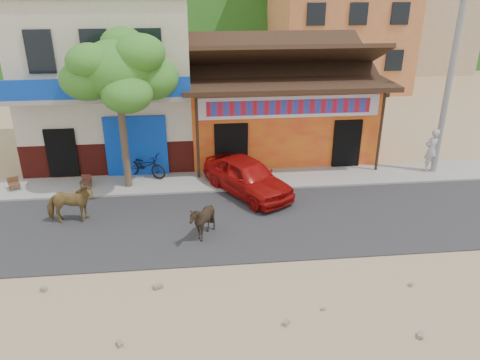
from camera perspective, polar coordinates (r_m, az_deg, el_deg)
The scene contains 16 objects.
ground at distance 14.05m, azimuth 3.13°, elevation -10.10°, with size 120.00×120.00×0.00m, color #9E825B.
road at distance 16.15m, azimuth 1.76°, elevation -5.13°, with size 60.00×5.00×0.04m, color #28282B.
sidewalk at distance 19.25m, azimuth 0.38°, elevation -0.02°, with size 60.00×2.00×0.12m, color gray.
dance_club at distance 22.68m, azimuth 4.33°, elevation 8.30°, with size 8.00×6.00×3.60m, color orange.
cafe_building at distance 22.22m, azimuth -15.36°, elevation 11.72°, with size 7.00×6.00×7.00m, color beige.
apartment_front at distance 37.21m, azimuth 11.90°, elevation 20.48°, with size 9.00×9.00×12.00m, color #CC723F.
apartment_rear at distance 46.15m, azimuth 20.80°, elevation 18.82°, with size 8.00×8.00×10.00m, color tan.
tree at distance 18.12m, azimuth -14.28°, elevation 7.99°, with size 3.00×3.00×6.00m, color #2D721E, non-canonical shape.
utility_pole at distance 20.58m, azimuth 24.23°, elevation 11.37°, with size 0.24×0.24×8.00m, color gray.
cow_tan at distance 16.80m, azimuth -19.99°, elevation -2.77°, with size 0.74×1.62×1.37m, color olive.
cow_dark at distance 14.92m, azimuth -4.61°, elevation -4.96°, with size 1.01×1.14×1.26m, color black.
red_car at distance 17.88m, azimuth 0.89°, elevation 0.45°, with size 1.67×4.14×1.41m, color #A50E0B.
scooter at distance 19.64m, azimuth -11.52°, elevation 1.75°, with size 0.67×1.91×1.00m, color black.
pedestrian at distance 21.27m, azimuth 22.36°, elevation 3.37°, with size 0.68×0.45×1.87m, color #BBBBBB.
cafe_chair_left at distance 19.36m, azimuth -18.38°, elevation 0.37°, with size 0.39×0.39×0.83m, color #522A1B, non-canonical shape.
cafe_chair_right at distance 20.15m, azimuth -25.95°, elevation 0.11°, with size 0.41×0.41×0.87m, color #4A2C18, non-canonical shape.
Camera 1 is at (-1.97, -11.50, 7.82)m, focal length 35.00 mm.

